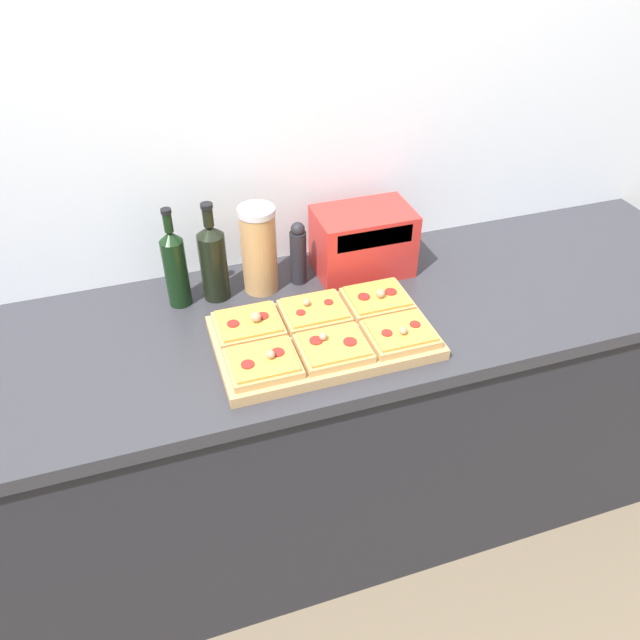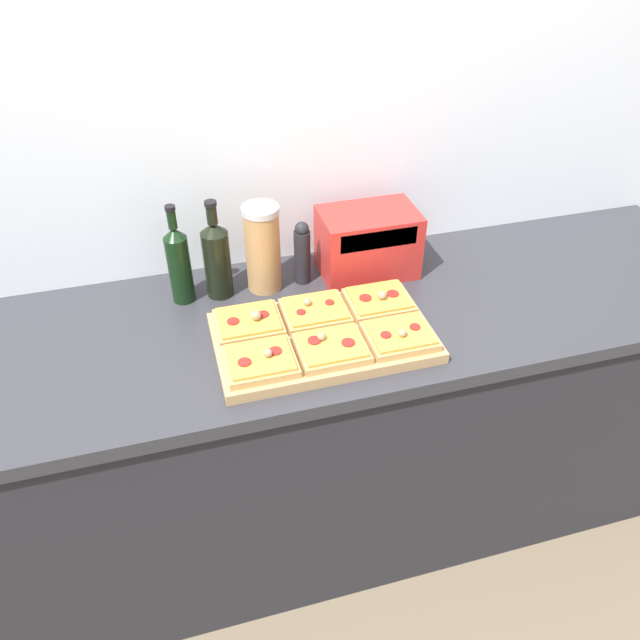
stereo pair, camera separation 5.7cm
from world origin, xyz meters
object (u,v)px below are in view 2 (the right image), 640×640
Objects in this scene: wine_bottle at (217,258)px; pepper_mill at (302,253)px; grain_jar_tall at (263,248)px; cutting_board at (323,338)px; olive_oil_bottle at (179,263)px; toaster_oven at (368,242)px.

pepper_mill is at bearing -0.00° from wine_bottle.
grain_jar_tall reaches higher than pepper_mill.
wine_bottle is (-0.22, 0.29, 0.10)m from cutting_board.
pepper_mill is (0.35, -0.00, -0.02)m from olive_oil_bottle.
olive_oil_bottle is 0.54m from toaster_oven.
grain_jar_tall is (0.13, -0.00, 0.01)m from wine_bottle.
pepper_mill is 0.64× the size of toaster_oven.
toaster_oven is at bearing -0.09° from olive_oil_bottle.
toaster_oven is (0.44, -0.00, -0.02)m from wine_bottle.
wine_bottle is at bearing 179.89° from toaster_oven.
wine_bottle is (0.10, 0.00, -0.00)m from olive_oil_bottle.
pepper_mill is at bearing 86.11° from cutting_board.
wine_bottle is 0.24m from pepper_mill.
grain_jar_tall is at bearing -0.00° from wine_bottle.
olive_oil_bottle reaches higher than pepper_mill.
wine_bottle reaches higher than cutting_board.
wine_bottle is at bearing 180.00° from grain_jar_tall.
wine_bottle is 0.96× the size of toaster_oven.
cutting_board is at bearing -93.89° from pepper_mill.
cutting_board is at bearing -41.64° from olive_oil_bottle.
wine_bottle reaches higher than grain_jar_tall.
toaster_oven is at bearing -0.11° from wine_bottle.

